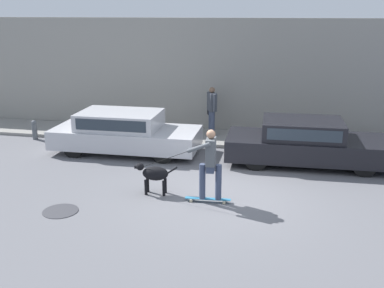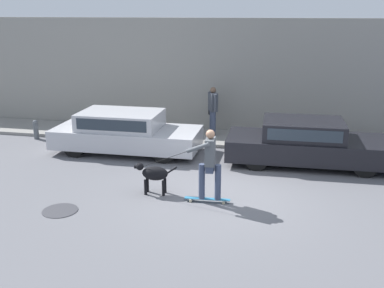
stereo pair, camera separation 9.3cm
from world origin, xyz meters
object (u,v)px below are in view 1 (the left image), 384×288
at_px(parked_car_1, 306,143).
at_px(pedestrian_with_bag, 212,109).
at_px(skateboarder, 210,162).
at_px(parked_car_0, 124,132).
at_px(fire_hydrant, 34,129).
at_px(dog, 154,174).

distance_m(parked_car_1, pedestrian_with_bag, 3.79).
distance_m(parked_car_1, skateboarder, 3.92).
height_order(parked_car_0, pedestrian_with_bag, pedestrian_with_bag).
xyz_separation_m(parked_car_1, fire_hydrant, (-8.91, 0.74, -0.27)).
xyz_separation_m(parked_car_1, skateboarder, (-2.23, -3.20, 0.36)).
relative_size(parked_car_1, dog, 4.46).
bearing_deg(parked_car_1, dog, -141.80).
xyz_separation_m(skateboarder, fire_hydrant, (-6.67, 3.94, -0.62)).
xyz_separation_m(parked_car_1, dog, (-3.60, -2.99, -0.11)).
height_order(parked_car_0, parked_car_1, parked_car_1).
bearing_deg(fire_hydrant, skateboarder, -30.57).
bearing_deg(fire_hydrant, pedestrian_with_bag, 13.93).
bearing_deg(parked_car_0, dog, -59.32).
bearing_deg(parked_car_1, skateboarder, -126.39).
relative_size(skateboarder, fire_hydrant, 3.30).
xyz_separation_m(pedestrian_with_bag, fire_hydrant, (-5.83, -1.45, -0.66)).
distance_m(parked_car_1, fire_hydrant, 8.94).
relative_size(skateboarder, pedestrian_with_bag, 1.33).
relative_size(parked_car_1, skateboarder, 2.10).
bearing_deg(parked_car_0, pedestrian_with_bag, 42.40).
distance_m(pedestrian_with_bag, fire_hydrant, 6.05).
xyz_separation_m(dog, fire_hydrant, (-5.31, 3.73, -0.15)).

